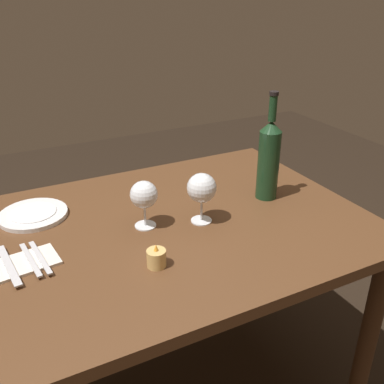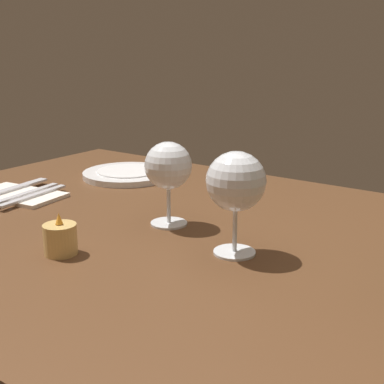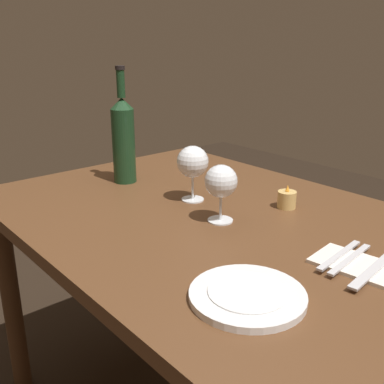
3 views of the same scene
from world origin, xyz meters
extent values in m
cube|color=#56351E|center=(0.00, 0.00, 0.72)|extent=(1.30, 0.90, 0.04)
cylinder|color=#412816|center=(0.58, -0.38, 0.35)|extent=(0.06, 0.06, 0.70)
cylinder|color=white|center=(0.04, -0.02, 0.74)|extent=(0.07, 0.07, 0.00)
cylinder|color=white|center=(0.04, -0.02, 0.78)|extent=(0.01, 0.01, 0.07)
sphere|color=white|center=(0.04, -0.02, 0.85)|extent=(0.08, 0.08, 0.08)
cylinder|color=maroon|center=(0.04, -0.02, 0.85)|extent=(0.07, 0.07, 0.03)
cylinder|color=white|center=(-0.13, 0.04, 0.74)|extent=(0.07, 0.07, 0.00)
cylinder|color=white|center=(-0.13, 0.04, 0.78)|extent=(0.01, 0.01, 0.07)
sphere|color=white|center=(-0.13, 0.04, 0.86)|extent=(0.09, 0.09, 0.09)
cylinder|color=maroon|center=(-0.13, 0.04, 0.85)|extent=(0.07, 0.07, 0.03)
cylinder|color=#DBB266|center=(0.09, 0.19, 0.76)|extent=(0.05, 0.05, 0.05)
cylinder|color=white|center=(0.09, 0.19, 0.76)|extent=(0.04, 0.04, 0.03)
cone|color=#F99E2D|center=(0.09, 0.19, 0.80)|extent=(0.01, 0.01, 0.02)
cylinder|color=white|center=(0.34, -0.24, 0.75)|extent=(0.22, 0.22, 0.01)
cylinder|color=white|center=(0.34, -0.24, 0.76)|extent=(0.15, 0.15, 0.00)
cube|color=silver|center=(0.41, 0.03, 0.74)|extent=(0.20, 0.13, 0.01)
cube|color=silver|center=(0.39, 0.03, 0.75)|extent=(0.03, 0.18, 0.00)
cube|color=silver|center=(0.36, 0.03, 0.75)|extent=(0.03, 0.18, 0.00)
cube|color=silver|center=(0.44, 0.03, 0.75)|extent=(0.04, 0.21, 0.00)
camera|label=1|loc=(0.44, 1.09, 1.42)|focal=40.69mm
camera|label=2|loc=(-0.53, 0.72, 1.06)|focal=50.89mm
camera|label=3|loc=(0.82, -0.78, 1.19)|focal=42.47mm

